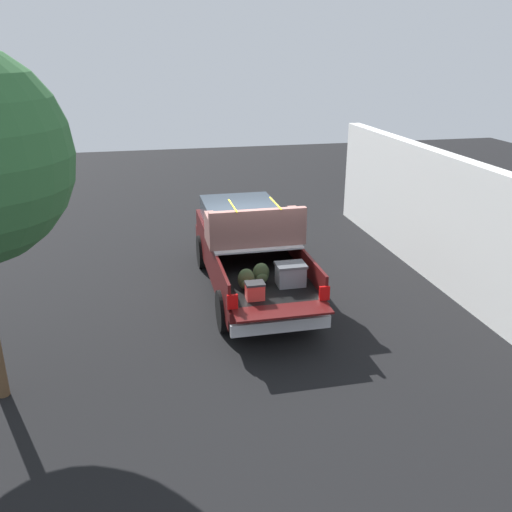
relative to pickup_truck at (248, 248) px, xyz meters
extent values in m
plane|color=black|center=(-0.34, 0.00, -0.96)|extent=(40.00, 40.00, 0.00)
cube|color=#470F0F|center=(-0.34, 0.00, -0.34)|extent=(5.50, 1.92, 0.45)
cube|color=black|center=(-1.54, 0.00, -0.09)|extent=(2.80, 1.80, 0.04)
cube|color=#470F0F|center=(-1.54, 0.93, 0.14)|extent=(2.80, 0.06, 0.50)
cube|color=#470F0F|center=(-1.54, -0.93, 0.14)|extent=(2.80, 0.06, 0.50)
cube|color=#470F0F|center=(-0.17, 0.00, 0.14)|extent=(0.06, 1.80, 0.50)
cube|color=#470F0F|center=(-3.22, 0.00, -0.09)|extent=(0.55, 1.80, 0.04)
cube|color=#B2B2B7|center=(-0.77, 0.00, 0.41)|extent=(1.25, 1.92, 0.04)
cube|color=#470F0F|center=(1.01, 0.00, 0.14)|extent=(2.30, 1.92, 0.50)
cube|color=#2D3842|center=(0.91, 0.00, 0.62)|extent=(1.94, 1.76, 0.46)
cube|color=#470F0F|center=(2.36, 0.00, 0.08)|extent=(0.40, 1.82, 0.38)
cube|color=#B2B2B7|center=(-3.06, 0.00, -0.44)|extent=(0.24, 1.92, 0.24)
cube|color=red|center=(-2.96, 0.88, 0.07)|extent=(0.06, 0.20, 0.28)
cube|color=red|center=(-2.96, -0.88, 0.07)|extent=(0.06, 0.20, 0.28)
cylinder|color=black|center=(1.41, 0.88, -0.54)|extent=(0.85, 0.30, 0.85)
cylinder|color=black|center=(1.41, -0.88, -0.54)|extent=(0.85, 0.30, 0.85)
cylinder|color=black|center=(-2.09, 0.88, -0.54)|extent=(0.85, 0.30, 0.85)
cylinder|color=black|center=(-2.09, -0.88, -0.54)|extent=(0.85, 0.30, 0.85)
cube|color=slate|center=(-2.15, -0.45, 0.13)|extent=(0.40, 0.55, 0.41)
cube|color=#505359|center=(-2.15, -0.45, 0.36)|extent=(0.44, 0.59, 0.05)
ellipsoid|color=#384728|center=(-1.93, 0.12, 0.15)|extent=(0.20, 0.35, 0.44)
ellipsoid|color=#384728|center=(-2.04, 0.12, 0.08)|extent=(0.09, 0.24, 0.19)
ellipsoid|color=#384728|center=(-2.16, 0.47, 0.15)|extent=(0.20, 0.34, 0.43)
ellipsoid|color=#384728|center=(-2.27, 0.47, 0.08)|extent=(0.09, 0.24, 0.19)
cube|color=red|center=(-2.64, 0.39, 0.08)|extent=(0.26, 0.34, 0.30)
cube|color=#262628|center=(-2.64, 0.39, 0.25)|extent=(0.28, 0.36, 0.04)
cube|color=brown|center=(-0.77, 0.00, 0.64)|extent=(0.93, 2.08, 0.42)
cube|color=brown|center=(-1.15, 0.00, 1.05)|extent=(0.16, 2.08, 0.40)
cube|color=brown|center=(-0.72, 0.94, 0.96)|extent=(0.69, 0.20, 0.22)
cube|color=brown|center=(-0.72, -0.94, 0.96)|extent=(0.69, 0.20, 0.22)
cube|color=yellow|center=(-0.77, 0.47, 1.26)|extent=(1.03, 0.03, 0.02)
cube|color=yellow|center=(-0.77, -0.47, 1.26)|extent=(1.03, 0.03, 0.02)
cube|color=white|center=(-0.44, -4.59, 0.59)|extent=(11.16, 0.36, 3.09)
camera|label=1|loc=(-11.79, 2.37, 4.37)|focal=38.14mm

